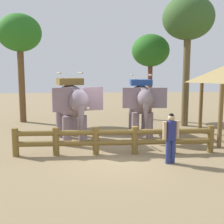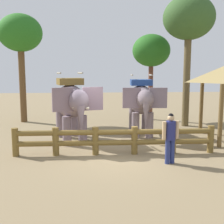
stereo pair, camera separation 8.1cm
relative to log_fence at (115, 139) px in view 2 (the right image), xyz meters
The scene contains 8 objects.
ground_plane 0.64m from the log_fence, 90.00° to the right, with size 60.00×60.00×0.00m, color #85704F.
log_fence is the anchor object (origin of this frame).
elephant_near_left 2.96m from the log_fence, 129.00° to the left, with size 2.36×3.65×3.06m.
elephant_center 3.70m from the log_fence, 63.84° to the left, with size 1.95×3.43×2.94m.
tourist_woman_in_black 2.18m from the log_fence, 34.88° to the right, with size 0.60×0.40×1.72m.
tree_far_left 8.85m from the log_fence, 68.68° to the left, with size 2.34×2.34×5.34m.
tree_back_center 9.92m from the log_fence, 124.20° to the left, with size 2.58×2.58×6.40m.
tree_far_right 8.65m from the log_fence, 49.64° to the left, with size 2.79×2.79×7.13m.
Camera 2 is at (-0.95, -10.27, 3.16)m, focal length 46.25 mm.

